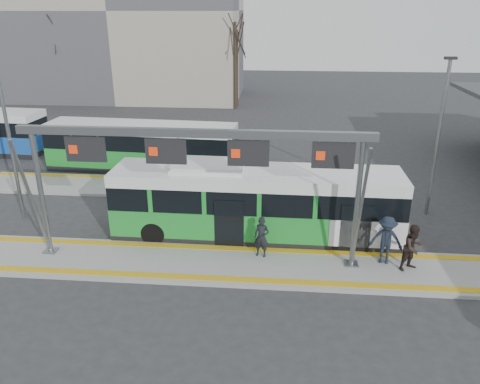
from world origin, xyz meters
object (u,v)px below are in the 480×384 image
object	(u,v)px
gantry	(197,158)
passenger_c	(386,240)
hero_bus	(255,204)
passenger_b	(413,248)
passenger_a	(262,237)

from	to	relation	value
gantry	passenger_c	bearing A→B (deg)	2.51
hero_bus	passenger_b	bearing A→B (deg)	-21.90
passenger_c	passenger_a	bearing A→B (deg)	-168.35
hero_bus	passenger_a	world-z (taller)	hero_bus
gantry	hero_bus	distance (m)	4.18
gantry	passenger_a	bearing A→B (deg)	10.26
passenger_c	passenger_b	bearing A→B (deg)	-11.06
hero_bus	passenger_a	distance (m)	2.09
hero_bus	gantry	bearing A→B (deg)	-129.00
passenger_a	passenger_b	bearing A→B (deg)	8.23
gantry	hero_bus	size ratio (longest dim) A/B	1.07
gantry	passenger_b	bearing A→B (deg)	-0.67
gantry	passenger_b	distance (m)	8.65
passenger_c	hero_bus	bearing A→B (deg)	170.80
gantry	passenger_b	xyz separation A→B (m)	(8.02, -0.09, -3.24)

